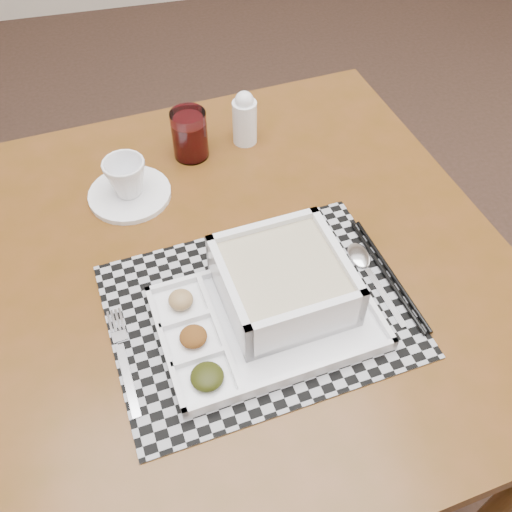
{
  "coord_description": "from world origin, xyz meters",
  "views": [
    {
      "loc": [
        0.01,
        -0.48,
        1.41
      ],
      "look_at": [
        0.14,
        0.05,
        0.76
      ],
      "focal_mm": 40.0,
      "sensor_mm": 36.0,
      "label": 1
    }
  ],
  "objects_px": {
    "dining_table": "(232,289)",
    "cup": "(126,178)",
    "serving_tray": "(276,293)",
    "juice_glass": "(190,136)",
    "creamer_bottle": "(245,118)"
  },
  "relations": [
    {
      "from": "dining_table",
      "to": "cup",
      "type": "relative_size",
      "value": 13.33
    },
    {
      "from": "serving_tray",
      "to": "cup",
      "type": "distance_m",
      "value": 0.36
    },
    {
      "from": "dining_table",
      "to": "serving_tray",
      "type": "xyz_separation_m",
      "value": [
        0.05,
        -0.1,
        0.11
      ]
    },
    {
      "from": "serving_tray",
      "to": "juice_glass",
      "type": "height_order",
      "value": "juice_glass"
    },
    {
      "from": "serving_tray",
      "to": "creamer_bottle",
      "type": "height_order",
      "value": "creamer_bottle"
    },
    {
      "from": "juice_glass",
      "to": "creamer_bottle",
      "type": "distance_m",
      "value": 0.11
    },
    {
      "from": "cup",
      "to": "creamer_bottle",
      "type": "height_order",
      "value": "creamer_bottle"
    },
    {
      "from": "creamer_bottle",
      "to": "cup",
      "type": "bearing_deg",
      "value": -156.08
    },
    {
      "from": "dining_table",
      "to": "cup",
      "type": "bearing_deg",
      "value": 126.01
    },
    {
      "from": "cup",
      "to": "creamer_bottle",
      "type": "bearing_deg",
      "value": 24.92
    },
    {
      "from": "serving_tray",
      "to": "juice_glass",
      "type": "relative_size",
      "value": 3.53
    },
    {
      "from": "creamer_bottle",
      "to": "juice_glass",
      "type": "bearing_deg",
      "value": -171.35
    },
    {
      "from": "serving_tray",
      "to": "cup",
      "type": "height_order",
      "value": "serving_tray"
    },
    {
      "from": "cup",
      "to": "serving_tray",
      "type": "bearing_deg",
      "value": -56.5
    },
    {
      "from": "dining_table",
      "to": "serving_tray",
      "type": "relative_size",
      "value": 2.94
    }
  ]
}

